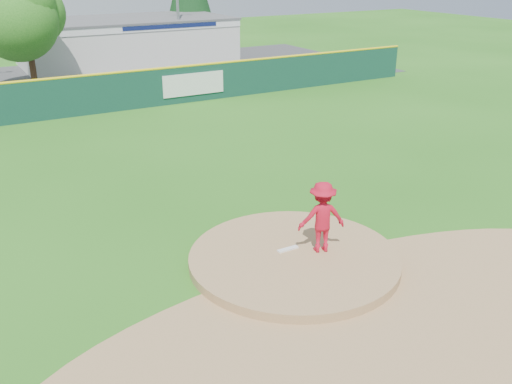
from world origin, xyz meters
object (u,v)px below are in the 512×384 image
pitcher (322,217)px  van (155,80)px  pool_building_grp (127,41)px  deciduous_tree (25,13)px

pitcher → van: size_ratio=0.44×
pool_building_grp → deciduous_tree: deciduous_tree is taller
pitcher → pool_building_grp: bearing=-80.4°
van → deciduous_tree: 8.11m
van → pool_building_grp: size_ratio=0.28×
pitcher → deciduous_tree: 25.50m
pool_building_grp → deciduous_tree: 11.01m
pitcher → pool_building_grp: size_ratio=0.13×
van → pool_building_grp: (1.64, 10.12, 1.04)m
pool_building_grp → deciduous_tree: (-8.00, -6.99, 2.89)m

